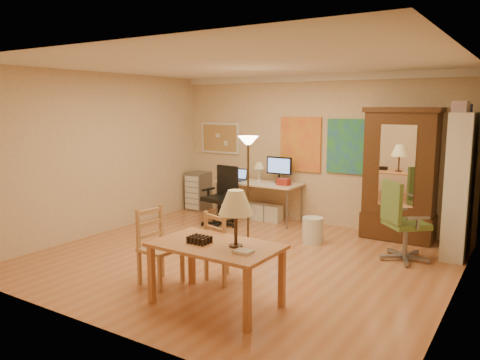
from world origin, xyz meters
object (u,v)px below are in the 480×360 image
Objects in this scene: office_chair_black at (221,210)px; bookshelf at (460,186)px; computer_desk at (261,197)px; office_chair_green at (403,239)px; armoire at (400,183)px; dining_table at (223,233)px.

office_chair_black is 0.52× the size of bookshelf.
office_chair_green is (2.85, -0.98, -0.14)m from computer_desk.
office_chair_green is 0.53× the size of armoire.
dining_table is 0.67× the size of bookshelf.
dining_table is at bearing -54.84° from office_chair_black.
office_chair_green is at bearing -4.22° from office_chair_black.
bookshelf is (1.86, 3.23, 0.21)m from dining_table.
office_chair_black is 0.51× the size of armoire.
dining_table is 3.73m from bookshelf.
armoire reaches higher than bookshelf.
computer_desk reaches higher than office_chair_green.
bookshelf is (0.93, -0.44, 0.10)m from armoire.
office_chair_green is at bearing -19.02° from computer_desk.
office_chair_black is at bearing -164.29° from armoire.
armoire is (-0.33, 1.07, 0.62)m from office_chair_green.
office_chair_green is at bearing -72.80° from armoire.
office_chair_black is (-2.00, 2.84, -0.53)m from dining_table.
computer_desk is 0.75× the size of armoire.
armoire is at bearing 1.87° from computer_desk.
dining_table reaches higher than computer_desk.
dining_table is at bearing -66.06° from computer_desk.
computer_desk is 2.57m from armoire.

